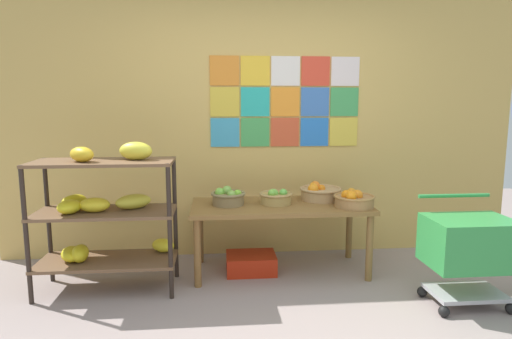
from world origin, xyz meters
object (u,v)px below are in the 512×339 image
object	(u,v)px
display_table	(280,212)
fruit_basket_right	(276,197)
fruit_basket_centre	(320,192)
shopping_cart	(469,246)
fruit_basket_left	(228,197)
produce_crate_under_table	(251,263)
fruit_basket_back_left	(354,199)
banana_shelf_unit	(105,210)

from	to	relation	value
display_table	fruit_basket_right	distance (m)	0.14
fruit_basket_right	fruit_basket_centre	distance (m)	0.45
fruit_basket_right	fruit_basket_centre	xyz separation A→B (m)	(0.43, 0.13, 0.01)
display_table	shopping_cart	world-z (taller)	shopping_cart
display_table	fruit_basket_left	bearing A→B (deg)	177.87
fruit_basket_right	fruit_basket_centre	size ratio (longest dim) A/B	0.76
produce_crate_under_table	display_table	bearing A→B (deg)	0.78
display_table	fruit_basket_back_left	xyz separation A→B (m)	(0.62, -0.16, 0.14)
banana_shelf_unit	display_table	distance (m)	1.49
display_table	fruit_basket_right	size ratio (longest dim) A/B	5.29
banana_shelf_unit	display_table	world-z (taller)	banana_shelf_unit
banana_shelf_unit	fruit_basket_back_left	xyz separation A→B (m)	(2.08, 0.11, 0.02)
display_table	produce_crate_under_table	xyz separation A→B (m)	(-0.26, -0.00, -0.47)
fruit_basket_right	fruit_basket_back_left	size ratio (longest dim) A/B	0.83
fruit_basket_right	fruit_basket_left	distance (m)	0.43
fruit_basket_back_left	shopping_cart	world-z (taller)	shopping_cart
fruit_basket_left	shopping_cart	bearing A→B (deg)	-24.80
fruit_basket_back_left	fruit_basket_centre	bearing A→B (deg)	127.10
fruit_basket_centre	fruit_basket_left	distance (m)	0.87
fruit_basket_right	shopping_cart	xyz separation A→B (m)	(1.34, -0.82, -0.22)
produce_crate_under_table	shopping_cart	world-z (taller)	shopping_cart
fruit_basket_left	fruit_basket_back_left	bearing A→B (deg)	-9.11
banana_shelf_unit	fruit_basket_right	bearing A→B (deg)	11.23
banana_shelf_unit	fruit_basket_left	bearing A→B (deg)	15.79
display_table	shopping_cart	distance (m)	1.53
fruit_basket_back_left	shopping_cart	xyz separation A→B (m)	(0.68, -0.64, -0.22)
fruit_basket_centre	produce_crate_under_table	world-z (taller)	fruit_basket_centre
fruit_basket_back_left	display_table	bearing A→B (deg)	165.81
banana_shelf_unit	fruit_basket_right	size ratio (longest dim) A/B	4.06
display_table	fruit_basket_centre	xyz separation A→B (m)	(0.39, 0.15, 0.14)
fruit_basket_right	fruit_basket_back_left	distance (m)	0.68
banana_shelf_unit	produce_crate_under_table	world-z (taller)	banana_shelf_unit
display_table	fruit_basket_centre	size ratio (longest dim) A/B	4.05
produce_crate_under_table	shopping_cart	distance (m)	1.79
fruit_basket_left	produce_crate_under_table	bearing A→B (deg)	-5.93
banana_shelf_unit	fruit_basket_left	world-z (taller)	banana_shelf_unit
fruit_basket_back_left	produce_crate_under_table	xyz separation A→B (m)	(-0.88, 0.15, -0.61)
fruit_basket_left	produce_crate_under_table	distance (m)	0.64
fruit_basket_back_left	fruit_basket_left	bearing A→B (deg)	170.89
produce_crate_under_table	shopping_cart	size ratio (longest dim) A/B	0.55
fruit_basket_right	shopping_cart	size ratio (longest dim) A/B	0.37
fruit_basket_left	fruit_basket_right	bearing A→B (deg)	0.14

